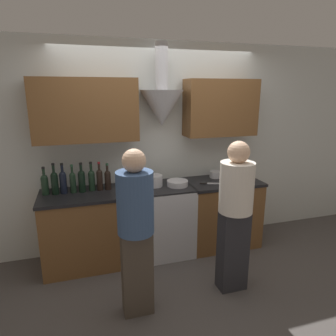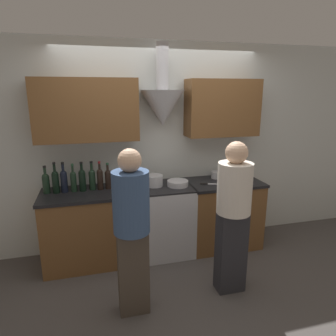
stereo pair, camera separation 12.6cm
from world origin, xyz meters
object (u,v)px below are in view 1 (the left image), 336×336
(wine_bottle_0, at_px, (45,183))
(wine_bottle_1, at_px, (55,182))
(wine_bottle_5, at_px, (92,179))
(mixing_bowl, at_px, (177,183))
(person_foreground_left, at_px, (136,227))
(stove_range, at_px, (166,219))
(wine_bottle_2, at_px, (63,181))
(wine_bottle_6, at_px, (100,179))
(wine_bottle_4, at_px, (82,180))
(orange_fruit, at_px, (228,180))
(person_foreground_right, at_px, (235,211))
(stock_pot, at_px, (154,181))
(saucepan, at_px, (215,174))
(wine_bottle_7, at_px, (108,179))
(wine_bottle_3, at_px, (73,181))

(wine_bottle_0, bearing_deg, wine_bottle_1, -8.50)
(wine_bottle_5, height_order, mixing_bowl, wine_bottle_5)
(person_foreground_left, bearing_deg, stove_range, 60.29)
(wine_bottle_1, relative_size, wine_bottle_2, 1.02)
(wine_bottle_0, relative_size, wine_bottle_5, 0.94)
(wine_bottle_1, bearing_deg, wine_bottle_6, -0.07)
(wine_bottle_4, xyz_separation_m, wine_bottle_5, (0.11, 0.02, -0.01))
(orange_fruit, relative_size, person_foreground_right, 0.05)
(stock_pot, relative_size, saucepan, 1.37)
(wine_bottle_5, distance_m, person_foreground_left, 1.11)
(wine_bottle_1, distance_m, orange_fruit, 2.07)
(stock_pot, xyz_separation_m, person_foreground_left, (-0.42, -1.01, -0.09))
(wine_bottle_1, height_order, wine_bottle_6, wine_bottle_1)
(wine_bottle_7, xyz_separation_m, stock_pot, (0.55, -0.03, -0.06))
(stove_range, distance_m, stock_pot, 0.53)
(stove_range, relative_size, saucepan, 5.66)
(wine_bottle_1, bearing_deg, orange_fruit, -4.82)
(saucepan, bearing_deg, mixing_bowl, -162.07)
(stove_range, bearing_deg, wine_bottle_3, 176.69)
(orange_fruit, bearing_deg, wine_bottle_1, 175.18)
(mixing_bowl, distance_m, saucepan, 0.63)
(wine_bottle_7, xyz_separation_m, orange_fruit, (1.48, -0.18, -0.09))
(wine_bottle_7, relative_size, saucepan, 2.01)
(wine_bottle_1, height_order, orange_fruit, wine_bottle_1)
(wine_bottle_6, bearing_deg, mixing_bowl, -6.59)
(wine_bottle_3, bearing_deg, stock_pot, -1.57)
(wine_bottle_5, relative_size, person_foreground_left, 0.22)
(stove_range, xyz_separation_m, wine_bottle_1, (-1.27, 0.07, 0.58))
(wine_bottle_4, distance_m, person_foreground_left, 1.13)
(stock_pot, bearing_deg, wine_bottle_2, 178.26)
(stove_range, relative_size, wine_bottle_2, 2.51)
(wine_bottle_5, bearing_deg, wine_bottle_0, -179.88)
(wine_bottle_2, bearing_deg, saucepan, 2.53)
(stock_pot, bearing_deg, stove_range, -14.76)
(wine_bottle_0, height_order, saucepan, wine_bottle_0)
(wine_bottle_3, distance_m, wine_bottle_7, 0.39)
(wine_bottle_4, bearing_deg, person_foreground_right, -34.10)
(wine_bottle_7, bearing_deg, person_foreground_left, -82.79)
(wine_bottle_1, relative_size, stock_pot, 1.68)
(stove_range, distance_m, wine_bottle_0, 1.49)
(stove_range, bearing_deg, orange_fruit, -7.81)
(mixing_bowl, height_order, saucepan, saucepan)
(stove_range, height_order, orange_fruit, orange_fruit)
(wine_bottle_3, xyz_separation_m, wine_bottle_5, (0.21, 0.02, 0.00))
(wine_bottle_7, height_order, orange_fruit, wine_bottle_7)
(wine_bottle_4, relative_size, wine_bottle_6, 1.02)
(wine_bottle_3, xyz_separation_m, stock_pot, (0.94, -0.03, -0.07))
(wine_bottle_2, bearing_deg, wine_bottle_5, 2.50)
(wine_bottle_2, height_order, wine_bottle_4, wine_bottle_2)
(person_foreground_left, height_order, person_foreground_right, person_foreground_right)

